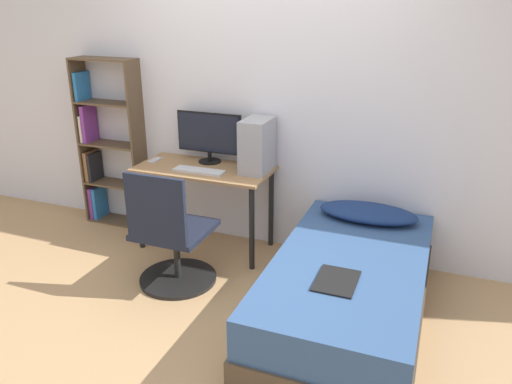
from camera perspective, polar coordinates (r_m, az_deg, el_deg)
name	(u,v)px	position (r m, az deg, el deg)	size (l,w,h in m)	color
ground_plane	(193,325)	(3.49, -7.23, -14.84)	(14.00, 14.00, 0.00)	tan
wall_back	(265,103)	(4.16, 1.03, 10.18)	(8.00, 0.05, 2.50)	silver
desk	(204,181)	(4.23, -5.92, 1.31)	(1.14, 0.55, 0.73)	#997047
bookshelf	(105,149)	(4.91, -16.89, 4.70)	(0.61, 0.23, 1.57)	brown
office_chair	(172,243)	(3.78, -9.62, -5.81)	(0.59, 0.59, 0.94)	black
bed	(348,290)	(3.43, 10.47, -10.99)	(0.97, 1.85, 0.47)	#4C3D2D
pillow	(368,213)	(3.88, 12.69, -2.31)	(0.74, 0.36, 0.11)	navy
magazine	(336,281)	(3.04, 9.18, -9.99)	(0.24, 0.32, 0.01)	black
monitor	(209,135)	(4.28, -5.39, 6.48)	(0.59, 0.20, 0.43)	black
keyboard	(199,171)	(4.09, -6.52, 2.43)	(0.43, 0.12, 0.02)	silver
pc_tower	(257,145)	(4.03, 0.15, 5.35)	(0.21, 0.34, 0.43)	#99999E
phone	(155,160)	(4.45, -11.45, 3.63)	(0.07, 0.14, 0.01)	#B7B7BC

